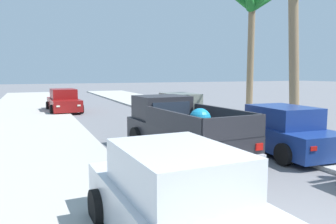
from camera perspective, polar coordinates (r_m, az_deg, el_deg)
sidewalk_left at (r=15.57m, az=-23.33°, el=-3.13°), size 4.87×60.00×0.12m
sidewalk_right at (r=18.26m, az=8.89°, el=-1.25°), size 4.87×60.00×0.12m
curb_left at (r=15.60m, az=-19.52°, el=-2.98°), size 0.16×60.00×0.10m
curb_right at (r=17.75m, az=6.04°, el=-1.47°), size 0.16×60.00×0.10m
pickup_truck at (r=10.45m, az=2.15°, el=-3.21°), size 2.46×5.32×1.80m
car_left_near at (r=4.94m, az=1.90°, el=-15.67°), size 2.14×4.31×1.54m
car_right_near at (r=22.88m, az=-17.70°, el=1.77°), size 2.15×4.31×1.54m
car_left_mid at (r=11.30m, az=19.08°, el=-3.18°), size 2.20×4.33×1.54m
car_right_mid at (r=17.17m, az=2.24°, el=0.51°), size 2.18×4.33×1.54m
palm_tree_right_fore at (r=18.99m, az=14.62°, el=16.84°), size 3.91×3.61×7.35m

